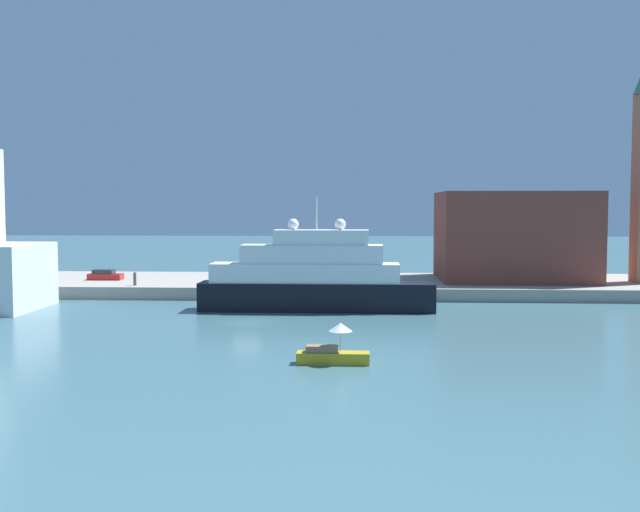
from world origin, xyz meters
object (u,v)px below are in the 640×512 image
harbor_building (513,236)px  person_figure (135,279)px  large_yacht (313,278)px  small_motorboat (333,351)px  parked_car (105,275)px  mooring_bollard (238,284)px  work_barge (24,302)px

harbor_building → person_figure: bearing=-168.1°
large_yacht → small_motorboat: bearing=-83.4°
small_motorboat → parked_car: bearing=125.4°
harbor_building → mooring_bollard: 34.78m
large_yacht → work_barge: large_yacht is taller
work_barge → parked_car: bearing=72.5°
mooring_bollard → work_barge: bearing=-164.1°
parked_car → mooring_bollard: 19.27m
small_motorboat → work_barge: (-34.29, 28.69, -0.51)m
parked_car → person_figure: 8.56m
large_yacht → parked_car: bearing=149.2°
large_yacht → parked_car: size_ratio=5.70×
small_motorboat → person_figure: (-24.33, 35.83, 1.32)m
harbor_building → parked_car: size_ratio=4.38×
work_barge → parked_car: (4.26, 13.52, 1.61)m
large_yacht → person_figure: (-21.32, 9.71, -1.07)m
harbor_building → mooring_bollard: harbor_building is taller
work_barge → person_figure: (9.95, 7.13, 1.83)m
harbor_building → person_figure: 46.21m
large_yacht → person_figure: large_yacht is taller
large_yacht → harbor_building: 30.68m
work_barge → parked_car: 14.27m
work_barge → small_motorboat: bearing=-39.9°
harbor_building → parked_car: 51.01m
large_yacht → harbor_building: size_ratio=1.30×
small_motorboat → person_figure: size_ratio=2.94×
work_barge → person_figure: 12.38m
large_yacht → parked_car: (-27.01, 16.10, -1.28)m
parked_car → mooring_bollard: parked_car is taller
small_motorboat → harbor_building: (20.66, 45.31, 6.00)m
work_barge → large_yacht: bearing=-4.7°
work_barge → mooring_bollard: mooring_bollard is taller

